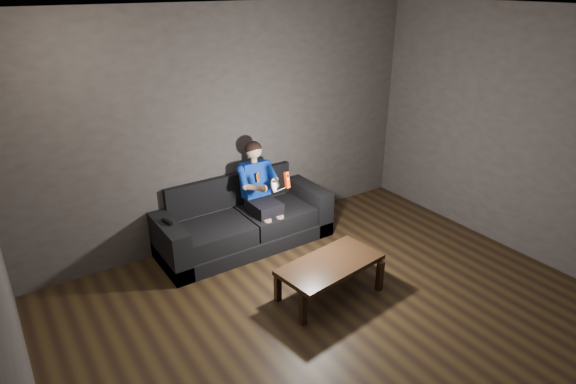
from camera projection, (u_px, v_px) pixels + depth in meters
floor at (373, 346)px, 4.16m from camera, size 5.00×5.00×0.00m
back_wall at (231, 127)px, 5.51m from camera, size 5.00×0.04×2.70m
left_wall at (13, 329)px, 2.35m from camera, size 0.04×5.00×2.70m
right_wall at (565, 146)px, 4.88m from camera, size 0.04×5.00×2.70m
ceiling at (403, 15)px, 3.06m from camera, size 5.00×5.00×0.02m
sofa at (242, 223)px, 5.70m from camera, size 2.04×0.88×0.79m
child at (260, 186)px, 5.60m from camera, size 0.47×0.58×1.15m
wii_remote_red at (287, 180)px, 5.23m from camera, size 0.05×0.07×0.19m
nunchuk_white at (274, 186)px, 5.16m from camera, size 0.06×0.10×0.16m
wii_remote_black at (167, 222)px, 5.05m from camera, size 0.07×0.17×0.03m
coffee_table at (330, 267)px, 4.71m from camera, size 1.10×0.65×0.38m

